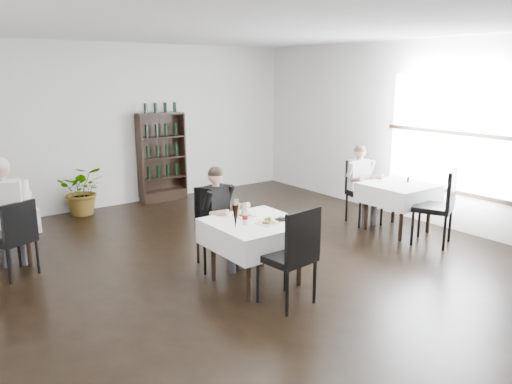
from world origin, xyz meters
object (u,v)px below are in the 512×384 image
main_table (256,233)px  potted_tree (83,190)px  diner_main (220,210)px  wine_shelf (162,158)px

main_table → potted_tree: bearing=99.5°
diner_main → wine_shelf: bearing=75.2°
wine_shelf → main_table: (-0.90, -4.31, -0.23)m
main_table → potted_tree: size_ratio=1.16×
wine_shelf → diner_main: bearing=-104.8°
wine_shelf → potted_tree: bearing=-175.9°
main_table → diner_main: diner_main is taller
diner_main → potted_tree: bearing=100.3°
potted_tree → diner_main: size_ratio=0.67×
main_table → diner_main: (-0.06, 0.69, 0.14)m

